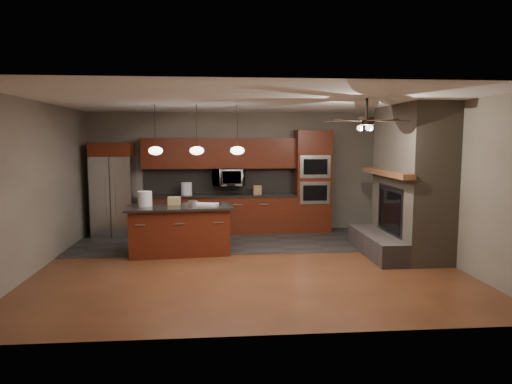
{
  "coord_description": "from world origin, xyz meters",
  "views": [
    {
      "loc": [
        -0.53,
        -7.81,
        2.15
      ],
      "look_at": [
        0.19,
        0.6,
        1.19
      ],
      "focal_mm": 32.0,
      "sensor_mm": 36.0,
      "label": 1
    }
  ],
  "objects": [
    {
      "name": "back_wall",
      "position": [
        0.0,
        3.0,
        1.4
      ],
      "size": [
        7.0,
        0.02,
        2.8
      ],
      "primitive_type": "cube",
      "color": "gray",
      "rests_on": "ground"
    },
    {
      "name": "paint_tray",
      "position": [
        -0.75,
        0.76,
        0.94
      ],
      "size": [
        0.5,
        0.41,
        0.04
      ],
      "primitive_type": "cube",
      "rotation": [
        0.0,
        0.0,
        -0.27
      ],
      "color": "silver",
      "rests_on": "kitchen_island"
    },
    {
      "name": "left_wall",
      "position": [
        -3.5,
        0.0,
        1.4
      ],
      "size": [
        0.02,
        6.0,
        2.8
      ],
      "primitive_type": "cube",
      "color": "gray",
      "rests_on": "ground"
    },
    {
      "name": "refrigerator",
      "position": [
        -2.86,
        2.62,
        1.05
      ],
      "size": [
        0.9,
        0.75,
        2.09
      ],
      "color": "silver",
      "rests_on": "ground"
    },
    {
      "name": "counter_box",
      "position": [
        0.39,
        2.65,
        1.0
      ],
      "size": [
        0.19,
        0.16,
        0.21
      ],
      "primitive_type": "cube",
      "rotation": [
        0.0,
        0.0,
        0.07
      ],
      "color": "#98774E",
      "rests_on": "back_cabinetry"
    },
    {
      "name": "fireplace_column",
      "position": [
        3.04,
        0.4,
        1.3
      ],
      "size": [
        1.3,
        2.1,
        2.8
      ],
      "color": "#695D4B",
      "rests_on": "ground"
    },
    {
      "name": "kitchen_island",
      "position": [
        -1.24,
        0.78,
        0.47
      ],
      "size": [
        2.05,
        1.07,
        0.92
      ],
      "rotation": [
        0.0,
        0.0,
        0.09
      ],
      "color": "#5A1E10",
      "rests_on": "ground"
    },
    {
      "name": "right_wall",
      "position": [
        3.5,
        0.0,
        1.4
      ],
      "size": [
        0.02,
        6.0,
        2.8
      ],
      "primitive_type": "cube",
      "color": "gray",
      "rests_on": "ground"
    },
    {
      "name": "ceiling_fan",
      "position": [
        1.8,
        -0.8,
        2.46
      ],
      "size": [
        1.27,
        1.33,
        0.41
      ],
      "color": "black",
      "rests_on": "ceiling"
    },
    {
      "name": "slate_tile_patch",
      "position": [
        0.0,
        1.8,
        0.01
      ],
      "size": [
        7.0,
        2.4,
        0.01
      ],
      "primitive_type": "cube",
      "color": "#2D2A28",
      "rests_on": "ground"
    },
    {
      "name": "pendant_center",
      "position": [
        -0.9,
        0.7,
        1.96
      ],
      "size": [
        0.26,
        0.26,
        0.92
      ],
      "color": "black",
      "rests_on": "ceiling"
    },
    {
      "name": "ceiling",
      "position": [
        0.0,
        0.0,
        2.8
      ],
      "size": [
        7.0,
        6.0,
        0.02
      ],
      "primitive_type": "cube",
      "color": "white",
      "rests_on": "back_wall"
    },
    {
      "name": "back_cabinetry",
      "position": [
        -0.48,
        2.74,
        0.89
      ],
      "size": [
        3.59,
        0.64,
        2.2
      ],
      "color": "#5A1E10",
      "rests_on": "ground"
    },
    {
      "name": "pendant_right",
      "position": [
        -0.15,
        0.7,
        1.96
      ],
      "size": [
        0.26,
        0.26,
        0.92
      ],
      "color": "black",
      "rests_on": "ceiling"
    },
    {
      "name": "microwave",
      "position": [
        -0.27,
        2.75,
        1.3
      ],
      "size": [
        0.73,
        0.41,
        0.5
      ],
      "primitive_type": "imported",
      "color": "silver",
      "rests_on": "back_cabinetry"
    },
    {
      "name": "white_bucket",
      "position": [
        -1.88,
        0.77,
        1.06
      ],
      "size": [
        0.3,
        0.3,
        0.28
      ],
      "primitive_type": "cylinder",
      "rotation": [
        0.0,
        0.0,
        0.16
      ],
      "color": "white",
      "rests_on": "kitchen_island"
    },
    {
      "name": "pendant_left",
      "position": [
        -1.65,
        0.7,
        1.96
      ],
      "size": [
        0.26,
        0.26,
        0.92
      ],
      "color": "black",
      "rests_on": "ceiling"
    },
    {
      "name": "counter_bucket",
      "position": [
        -1.24,
        2.7,
        1.04
      ],
      "size": [
        0.27,
        0.27,
        0.29
      ],
      "primitive_type": "cylinder",
      "rotation": [
        0.0,
        0.0,
        0.07
      ],
      "color": "white",
      "rests_on": "back_cabinetry"
    },
    {
      "name": "ground",
      "position": [
        0.0,
        0.0,
        0.0
      ],
      "size": [
        7.0,
        7.0,
        0.0
      ],
      "primitive_type": "plane",
      "color": "brown",
      "rests_on": "ground"
    },
    {
      "name": "oven_tower",
      "position": [
        1.7,
        2.69,
        1.19
      ],
      "size": [
        0.8,
        0.63,
        2.38
      ],
      "color": "#5A1E10",
      "rests_on": "ground"
    },
    {
      "name": "cardboard_box",
      "position": [
        -1.36,
        0.97,
        0.99
      ],
      "size": [
        0.24,
        0.18,
        0.15
      ],
      "primitive_type": "cube",
      "rotation": [
        0.0,
        0.0,
        -0.05
      ],
      "color": "tan",
      "rests_on": "kitchen_island"
    },
    {
      "name": "paint_can",
      "position": [
        -0.99,
        0.71,
        0.97
      ],
      "size": [
        0.18,
        0.18,
        0.11
      ],
      "primitive_type": "cylinder",
      "rotation": [
        0.0,
        0.0,
        0.14
      ],
      "color": "silver",
      "rests_on": "kitchen_island"
    }
  ]
}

